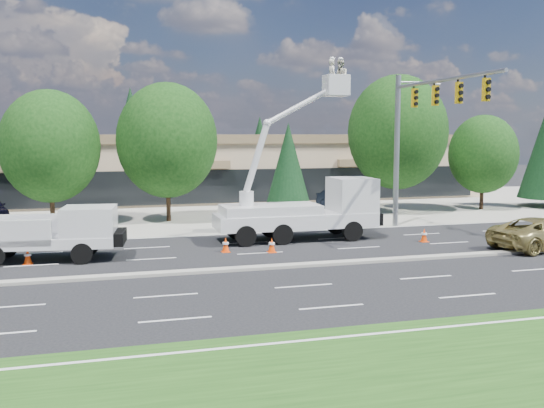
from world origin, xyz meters
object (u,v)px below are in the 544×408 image
object	(u,v)px
signal_mast	(416,125)
utility_pickup	(55,238)
minivan	(543,233)
bucket_truck	(309,201)

from	to	relation	value
signal_mast	utility_pickup	xyz separation A→B (m)	(-19.11, -2.90, -5.09)
signal_mast	utility_pickup	distance (m)	19.99
signal_mast	minivan	size ratio (longest dim) A/B	1.86
utility_pickup	bucket_truck	distance (m)	12.74
utility_pickup	minivan	world-z (taller)	utility_pickup
signal_mast	minivan	distance (m)	9.03
signal_mast	utility_pickup	world-z (taller)	signal_mast
signal_mast	minivan	world-z (taller)	signal_mast
minivan	signal_mast	bearing A→B (deg)	18.26
signal_mast	utility_pickup	size ratio (longest dim) A/B	1.60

